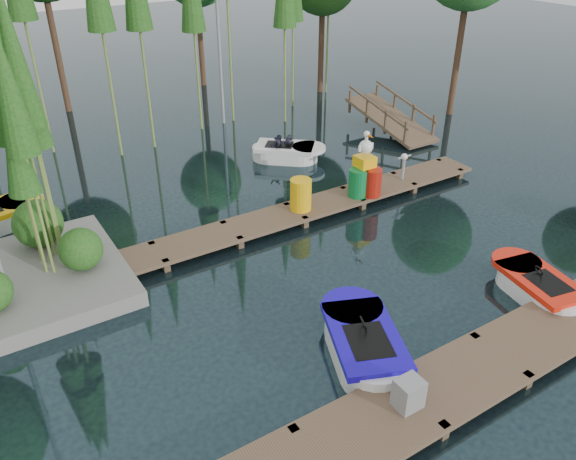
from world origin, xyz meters
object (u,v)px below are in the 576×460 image
utility_cabinet (409,394)px  yellow_barrel (301,195)px  boat_blue (363,344)px  drum_cluster (366,175)px  boat_red (538,287)px

utility_cabinet → yellow_barrel: size_ratio=0.62×
boat_blue → utility_cabinet: boat_blue is taller
boat_blue → drum_cluster: 6.74m
boat_blue → utility_cabinet: size_ratio=5.51×
utility_cabinet → yellow_barrel: (2.43, 7.00, 0.17)m
boat_blue → drum_cluster: bearing=73.2°
utility_cabinet → boat_red: bearing=12.1°
boat_red → drum_cluster: (-0.33, 5.79, 0.62)m
boat_blue → boat_red: (4.56, -0.58, -0.03)m
boat_red → boat_blue: bearing=-176.3°
utility_cabinet → drum_cluster: bearing=56.1°
boat_red → drum_cluster: size_ratio=1.38×
boat_red → yellow_barrel: bearing=123.8°
utility_cabinet → drum_cluster: 8.26m
utility_cabinet → yellow_barrel: bearing=70.8°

